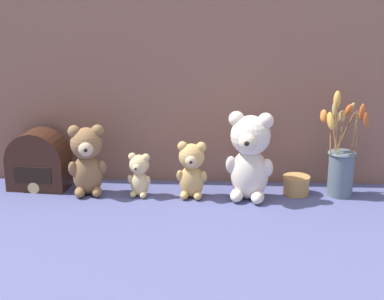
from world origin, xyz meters
TOP-DOWN VIEW (x-y plane):
  - ground_plane at (0.00, 0.00)m, footprint 4.00×4.00m
  - backdrop_wall at (0.00, 0.17)m, footprint 1.68×0.02m
  - teddy_bear_large at (0.19, -0.02)m, footprint 0.17×0.15m
  - teddy_bear_medium at (-0.36, 0.00)m, footprint 0.14×0.12m
  - teddy_bear_small at (0.00, -0.01)m, footprint 0.11×0.10m
  - teddy_bear_tiny at (-0.18, -0.01)m, footprint 0.08×0.08m
  - flower_vase at (0.51, 0.03)m, footprint 0.16×0.13m
  - vintage_radio at (-0.55, 0.06)m, footprint 0.22×0.14m
  - decorative_tin_tall at (0.36, 0.04)m, footprint 0.09×0.09m

SIDE VIEW (x-z plane):
  - ground_plane at x=0.00m, z-range 0.00..0.00m
  - decorative_tin_tall at x=0.36m, z-range 0.00..0.07m
  - teddy_bear_tiny at x=-0.18m, z-range 0.00..0.16m
  - vintage_radio at x=-0.55m, z-range -0.02..0.19m
  - teddy_bear_small at x=0.00m, z-range 0.00..0.20m
  - flower_vase at x=0.51m, z-range -0.07..0.30m
  - teddy_bear_medium at x=-0.36m, z-range 0.01..0.25m
  - teddy_bear_large at x=0.19m, z-range 0.01..0.31m
  - backdrop_wall at x=0.00m, z-range 0.00..0.78m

